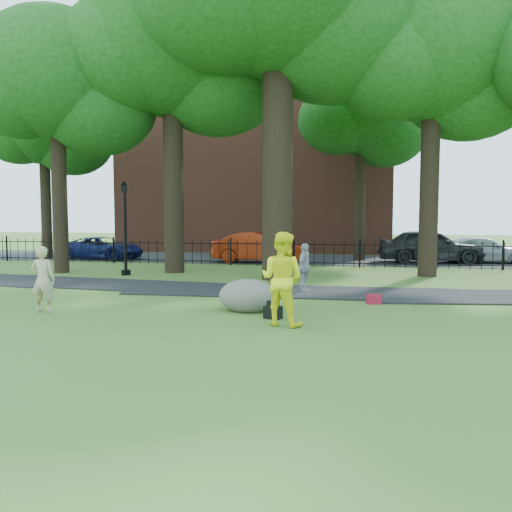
% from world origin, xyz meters
% --- Properties ---
extents(ground, '(120.00, 120.00, 0.00)m').
position_xyz_m(ground, '(0.00, 0.00, 0.00)').
color(ground, '#3E6222').
rests_on(ground, ground).
extents(footpath, '(36.07, 3.85, 0.03)m').
position_xyz_m(footpath, '(1.00, 3.90, 0.00)').
color(footpath, black).
rests_on(footpath, ground).
extents(street, '(80.00, 7.00, 0.02)m').
position_xyz_m(street, '(0.00, 16.00, 0.00)').
color(street, black).
rests_on(street, ground).
extents(iron_fence, '(44.00, 0.04, 1.20)m').
position_xyz_m(iron_fence, '(0.00, 12.00, 0.60)').
color(iron_fence, black).
rests_on(iron_fence, ground).
extents(brick_building, '(18.00, 8.00, 12.00)m').
position_xyz_m(brick_building, '(-4.00, 24.00, 6.00)').
color(brick_building, brown).
rests_on(brick_building, ground).
extents(tree_row, '(26.82, 7.96, 12.42)m').
position_xyz_m(tree_row, '(0.52, 8.40, 8.15)').
color(tree_row, black).
rests_on(tree_row, ground).
extents(woman, '(0.62, 0.44, 1.57)m').
position_xyz_m(woman, '(-4.45, -0.42, 0.79)').
color(woman, tan).
rests_on(woman, ground).
extents(man, '(1.12, 0.99, 1.94)m').
position_xyz_m(man, '(1.29, -0.74, 0.97)').
color(man, '#FFF515').
rests_on(man, ground).
extents(pedestrian, '(0.54, 0.92, 1.47)m').
position_xyz_m(pedestrian, '(1.29, 4.01, 0.74)').
color(pedestrian, '#999A9D').
rests_on(pedestrian, ground).
extents(boulder, '(1.73, 1.56, 0.83)m').
position_xyz_m(boulder, '(0.27, 0.68, 0.41)').
color(boulder, '#6C655A').
rests_on(boulder, ground).
extents(lamppost, '(0.36, 0.36, 3.65)m').
position_xyz_m(lamppost, '(-6.01, 7.17, 1.79)').
color(lamppost, black).
rests_on(lamppost, ground).
extents(backpack, '(0.44, 0.37, 0.28)m').
position_xyz_m(backpack, '(1.00, -0.12, 0.14)').
color(backpack, black).
rests_on(backpack, ground).
extents(red_bag, '(0.41, 0.31, 0.25)m').
position_xyz_m(red_bag, '(3.26, 2.26, 0.12)').
color(red_bag, maroon).
rests_on(red_bag, ground).
extents(red_sedan, '(4.68, 1.80, 1.52)m').
position_xyz_m(red_sedan, '(-1.91, 13.50, 0.76)').
color(red_sedan, maroon).
rests_on(red_sedan, ground).
extents(navy_van, '(4.62, 2.57, 1.22)m').
position_xyz_m(navy_van, '(-10.54, 13.86, 0.61)').
color(navy_van, '#0E1648').
rests_on(navy_van, ground).
extents(grey_car, '(5.09, 2.23, 1.71)m').
position_xyz_m(grey_car, '(6.46, 15.05, 0.85)').
color(grey_car, black).
rests_on(grey_car, ground).
extents(silver_car, '(4.54, 2.28, 1.27)m').
position_xyz_m(silver_car, '(9.00, 15.48, 0.63)').
color(silver_car, '#92949A').
rests_on(silver_car, ground).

